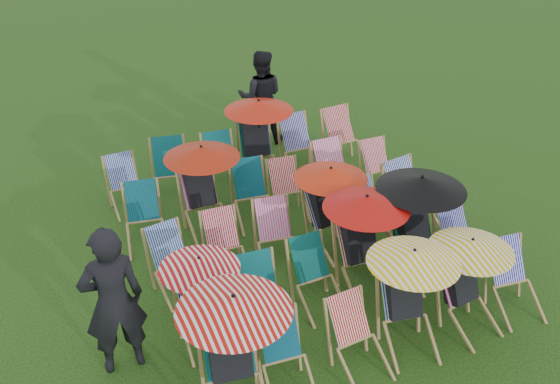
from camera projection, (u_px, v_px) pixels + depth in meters
name	position (u px, v px, depth m)	size (l,w,h in m)	color
ground	(302.00, 255.00, 9.30)	(100.00, 100.00, 0.00)	black
deckchair_0	(233.00, 355.00, 6.49)	(1.22, 1.30, 1.45)	#A4814C
deckchair_1	(286.00, 359.00, 6.91)	(0.62, 0.82, 0.84)	#A4814C
deckchair_2	(360.00, 340.00, 7.15)	(0.63, 0.83, 0.86)	#A4814C
deckchair_3	(409.00, 298.00, 7.38)	(1.10, 1.17, 1.31)	#A4814C
deckchair_4	(469.00, 283.00, 7.68)	(1.04, 1.12, 1.24)	#A4814C
deckchair_5	(516.00, 281.00, 8.04)	(0.68, 0.88, 0.89)	#A4814C
deckchair_6	(201.00, 300.00, 7.48)	(0.98, 1.01, 1.16)	#A4814C
deckchair_7	(263.00, 299.00, 7.74)	(0.65, 0.86, 0.90)	#A4814C
deckchair_8	(317.00, 278.00, 8.11)	(0.62, 0.84, 0.88)	#A4814C
deckchair_9	(365.00, 242.00, 8.31)	(1.16, 1.20, 1.37)	#A4814C
deckchair_10	(420.00, 225.00, 8.60)	(1.23, 1.33, 1.46)	#A4814C
deckchair_11	(461.00, 235.00, 8.96)	(0.61, 0.83, 0.88)	#A4814C
deckchair_12	(175.00, 264.00, 8.38)	(0.70, 0.89, 0.88)	#A4814C
deckchair_13	(226.00, 247.00, 8.72)	(0.61, 0.82, 0.86)	#A4814C
deckchair_14	(277.00, 237.00, 8.90)	(0.70, 0.89, 0.89)	#A4814C
deckchair_15	(331.00, 208.00, 9.16)	(1.08, 1.17, 1.28)	#A4814C
deckchair_16	(369.00, 213.00, 9.49)	(0.59, 0.81, 0.87)	#A4814C
deckchair_17	(413.00, 198.00, 9.72)	(0.81, 1.03, 1.02)	#A4814C
deckchair_18	(144.00, 219.00, 9.33)	(0.73, 0.91, 0.90)	#A4814C
deckchair_19	(203.00, 188.00, 9.55)	(1.16, 1.21, 1.38)	#A4814C
deckchair_20	(253.00, 195.00, 9.88)	(0.70, 0.92, 0.93)	#A4814C
deckchair_21	(288.00, 191.00, 10.07)	(0.64, 0.84, 0.86)	#A4814C
deckchair_22	(336.00, 174.00, 10.44)	(0.65, 0.90, 0.97)	#A4814C
deckchair_23	(381.00, 169.00, 10.72)	(0.57, 0.80, 0.85)	#A4814C
deckchair_24	(126.00, 185.00, 10.23)	(0.59, 0.81, 0.85)	#A4814C
deckchair_25	(170.00, 173.00, 10.45)	(0.82, 1.01, 0.98)	#A4814C
deckchair_26	(222.00, 165.00, 10.78)	(0.69, 0.90, 0.93)	#A4814C
deckchair_27	(258.00, 139.00, 10.98)	(1.21, 1.29, 1.44)	#A4814C
deckchair_28	(301.00, 146.00, 11.33)	(0.67, 0.92, 0.98)	#A4814C
deckchair_29	(346.00, 140.00, 11.55)	(0.75, 0.98, 1.01)	#A4814C
person_left	(113.00, 301.00, 6.91)	(0.71, 0.46, 1.93)	black
person_rear	(261.00, 97.00, 12.23)	(0.91, 0.71, 1.86)	black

